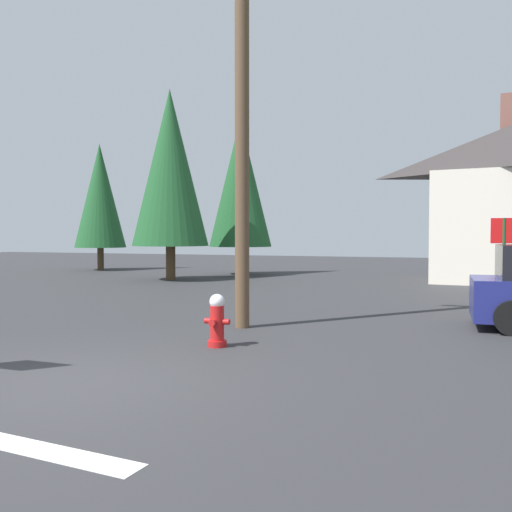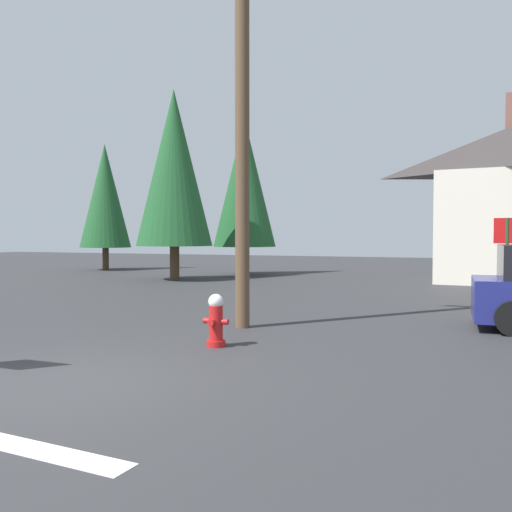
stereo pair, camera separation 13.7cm
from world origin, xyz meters
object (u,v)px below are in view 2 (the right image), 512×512
utility_pole (242,94)px  stop_sign_far (507,244)px  pine_tree_tall_left (245,183)px  pine_tree_mid_left (105,196)px  pine_tree_short_left (174,168)px  fire_hydrant (216,321)px

utility_pole → stop_sign_far: bearing=45.5°
pine_tree_tall_left → pine_tree_mid_left: (-7.95, 0.47, -0.37)m
pine_tree_tall_left → pine_tree_mid_left: 7.98m
pine_tree_mid_left → pine_tree_short_left: size_ratio=0.85×
pine_tree_tall_left → pine_tree_short_left: bearing=-111.6°
stop_sign_far → pine_tree_mid_left: bearing=154.4°
pine_tree_tall_left → fire_hydrant: bearing=-69.0°
fire_hydrant → pine_tree_mid_left: pine_tree_mid_left is taller
stop_sign_far → pine_tree_short_left: bearing=159.0°
utility_pole → pine_tree_tall_left: utility_pole is taller
pine_tree_tall_left → pine_tree_mid_left: size_ratio=1.10×
fire_hydrant → pine_tree_short_left: size_ratio=0.11×
pine_tree_mid_left → stop_sign_far: bearing=-25.6°
fire_hydrant → utility_pole: (-0.33, 1.89, 4.13)m
fire_hydrant → utility_pole: 4.55m
pine_tree_short_left → fire_hydrant: bearing=-57.5°
pine_tree_mid_left → pine_tree_short_left: (6.47, -4.23, 0.69)m
fire_hydrant → pine_tree_tall_left: size_ratio=0.12×
utility_pole → pine_tree_short_left: bearing=126.1°
utility_pole → pine_tree_tall_left: (-5.56, 13.44, -0.38)m
stop_sign_far → utility_pole: bearing=-134.5°
stop_sign_far → pine_tree_tall_left: size_ratio=0.32×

